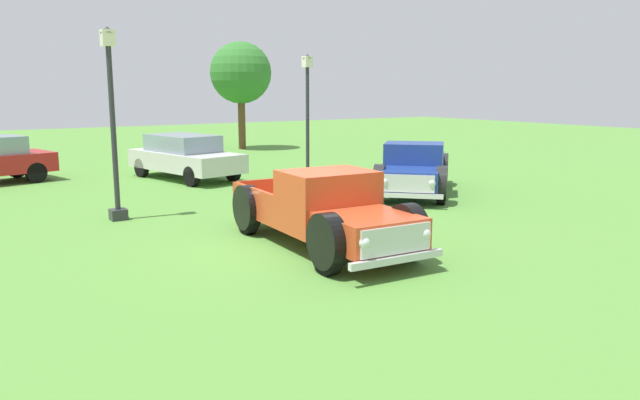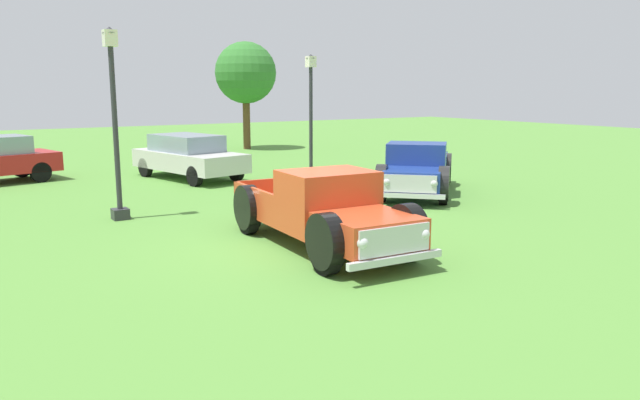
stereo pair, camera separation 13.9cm
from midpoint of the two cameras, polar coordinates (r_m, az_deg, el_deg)
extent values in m
plane|color=#548C38|center=(11.87, -2.28, -4.23)|extent=(80.00, 80.00, 0.00)
cube|color=#D14723|center=(10.28, 4.23, -2.87)|extent=(1.56, 1.55, 0.54)
cube|color=silver|center=(9.69, 6.72, -3.74)|extent=(1.34, 0.13, 0.45)
sphere|color=silver|center=(10.05, 9.38, -3.13)|extent=(0.20, 0.20, 0.20)
sphere|color=silver|center=(9.37, 3.72, -4.02)|extent=(0.20, 0.20, 0.20)
cube|color=#D14723|center=(11.36, 0.38, -0.07)|extent=(1.70, 1.36, 1.12)
cube|color=#8C9EA8|center=(10.81, 1.98, 0.73)|extent=(1.41, 0.12, 0.49)
cube|color=#D14723|center=(12.89, -3.34, -1.15)|extent=(1.74, 2.14, 0.10)
cube|color=#D14723|center=(13.19, -0.33, 0.54)|extent=(0.19, 2.05, 0.54)
cube|color=#D14723|center=(12.51, -6.54, -0.07)|extent=(0.19, 2.05, 0.54)
cube|color=#D14723|center=(13.71, -5.19, 0.87)|extent=(1.64, 0.17, 0.54)
cylinder|color=black|center=(10.82, 7.82, -3.74)|extent=(0.26, 0.75, 0.74)
cylinder|color=#B7B7BC|center=(10.82, 7.86, -3.73)|extent=(0.25, 0.31, 0.30)
cylinder|color=black|center=(10.77, 7.85, -2.77)|extent=(0.32, 0.95, 0.94)
cylinder|color=black|center=(9.93, 0.26, -4.93)|extent=(0.26, 0.75, 0.74)
cylinder|color=#B7B7BC|center=(9.92, 0.21, -4.93)|extent=(0.25, 0.31, 0.30)
cylinder|color=black|center=(9.88, 0.26, -3.88)|extent=(0.32, 0.95, 0.94)
cylinder|color=black|center=(13.49, -0.68, -0.83)|extent=(0.26, 0.75, 0.74)
cylinder|color=#B7B7BC|center=(13.49, -0.64, -0.83)|extent=(0.25, 0.31, 0.30)
cylinder|color=black|center=(13.45, -0.68, -0.05)|extent=(0.32, 0.95, 0.94)
cylinder|color=black|center=(12.79, -7.12, -1.53)|extent=(0.26, 0.75, 0.74)
cylinder|color=#B7B7BC|center=(12.78, -7.16, -1.54)|extent=(0.25, 0.31, 0.30)
cylinder|color=black|center=(12.75, -7.14, -0.71)|extent=(0.32, 0.95, 0.94)
cube|color=silver|center=(9.74, 6.82, -5.53)|extent=(1.79, 0.20, 0.12)
cube|color=navy|center=(16.25, 8.18, 1.92)|extent=(2.07, 2.07, 0.53)
cube|color=silver|center=(15.52, 7.99, 1.53)|extent=(0.97, 0.98, 0.45)
sphere|color=silver|center=(15.50, 10.16, 1.56)|extent=(0.19, 0.19, 0.19)
sphere|color=silver|center=(15.58, 5.84, 1.71)|extent=(0.19, 0.19, 0.19)
cube|color=navy|center=(17.55, 8.53, 3.49)|extent=(2.03, 2.03, 1.11)
cube|color=#8C9EA8|center=(16.94, 8.42, 4.08)|extent=(1.01, 1.02, 0.49)
cube|color=navy|center=(19.25, 8.81, 2.55)|extent=(2.58, 2.58, 0.10)
cube|color=navy|center=(19.18, 11.14, 3.40)|extent=(1.50, 1.49, 0.53)
cube|color=navy|center=(19.27, 6.55, 3.56)|extent=(1.50, 1.49, 0.53)
cube|color=navy|center=(20.18, 9.01, 3.81)|extent=(1.20, 1.20, 0.53)
cylinder|color=black|center=(16.26, 11.02, 0.89)|extent=(0.67, 0.67, 0.74)
cylinder|color=#B7B7BC|center=(16.26, 11.05, 0.89)|extent=(0.37, 0.37, 0.29)
cylinder|color=black|center=(16.23, 11.04, 1.54)|extent=(0.85, 0.85, 0.93)
cylinder|color=black|center=(16.37, 5.32, 1.10)|extent=(0.67, 0.67, 0.74)
cylinder|color=#B7B7BC|center=(16.37, 5.29, 1.10)|extent=(0.37, 0.37, 0.29)
cylinder|color=black|center=(16.34, 5.33, 1.74)|extent=(0.85, 0.85, 0.93)
cylinder|color=black|center=(19.46, 11.24, 2.42)|extent=(0.67, 0.67, 0.74)
cylinder|color=#B7B7BC|center=(19.46, 11.27, 2.42)|extent=(0.37, 0.37, 0.29)
cylinder|color=black|center=(19.44, 11.26, 2.96)|extent=(0.85, 0.85, 0.93)
cylinder|color=black|center=(19.56, 6.47, 2.59)|extent=(0.67, 0.67, 0.74)
cylinder|color=#B7B7BC|center=(19.56, 6.44, 2.59)|extent=(0.37, 0.37, 0.29)
cylinder|color=black|center=(19.53, 6.48, 3.13)|extent=(0.85, 0.85, 0.93)
cube|color=silver|center=(15.53, 7.95, 0.40)|extent=(1.31, 1.32, 0.12)
cube|color=silver|center=(20.93, -12.61, 3.61)|extent=(2.74, 4.70, 0.60)
cube|color=#7F939E|center=(21.00, -12.90, 5.21)|extent=(2.03, 2.74, 0.55)
cylinder|color=black|center=(20.21, -8.34, 2.66)|extent=(0.34, 0.67, 0.64)
cylinder|color=black|center=(19.29, -12.12, 2.18)|extent=(0.34, 0.67, 0.64)
cylinder|color=black|center=(22.65, -12.97, 3.33)|extent=(0.34, 0.67, 0.64)
cylinder|color=black|center=(21.83, -16.51, 2.91)|extent=(0.34, 0.67, 0.64)
cylinder|color=black|center=(21.72, -25.16, 2.33)|extent=(0.68, 0.35, 0.65)
cylinder|color=black|center=(23.24, -26.65, 2.68)|extent=(0.68, 0.35, 0.65)
cube|color=#2D2D33|center=(20.93, -1.34, 2.49)|extent=(0.36, 0.36, 0.25)
cylinder|color=#2D2D33|center=(20.76, -1.37, 7.54)|extent=(0.12, 0.12, 3.44)
cube|color=#F2EACC|center=(20.75, -1.39, 12.79)|extent=(0.28, 0.28, 0.36)
cone|color=#2D2D33|center=(20.76, -1.39, 13.28)|extent=(0.32, 0.32, 0.14)
cube|color=#2D2D33|center=(14.88, -18.57, -1.29)|extent=(0.36, 0.36, 0.25)
cylinder|color=#2D2D33|center=(14.63, -19.01, 6.23)|extent=(0.12, 0.12, 3.65)
cube|color=#F2EACC|center=(14.64, -19.48, 14.08)|extent=(0.28, 0.28, 0.36)
cone|color=#2D2D33|center=(14.65, -19.53, 14.78)|extent=(0.32, 0.32, 0.14)
cylinder|color=brown|center=(30.99, -7.44, 7.18)|extent=(0.36, 0.36, 2.63)
sphere|color=#33752D|center=(30.95, -7.55, 11.71)|extent=(3.02, 3.02, 3.02)
camera|label=1|loc=(0.07, -90.34, -0.06)|focal=34.27mm
camera|label=2|loc=(0.07, 89.66, 0.06)|focal=34.27mm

